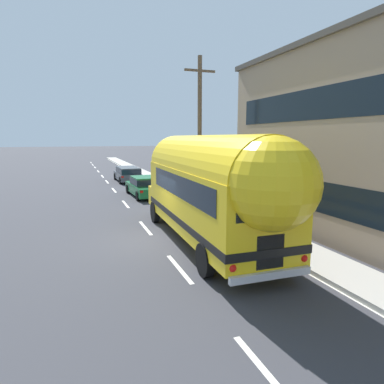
# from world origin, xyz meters

# --- Properties ---
(ground_plane) EXTENTS (300.00, 300.00, 0.00)m
(ground_plane) POSITION_xyz_m (0.00, 0.00, 0.00)
(ground_plane) COLOR #38383D
(lane_markings) EXTENTS (3.67, 80.00, 0.01)m
(lane_markings) POSITION_xyz_m (2.49, 13.05, 0.00)
(lane_markings) COLOR silver
(lane_markings) RESTS_ON ground
(sidewalk_slab) EXTENTS (1.81, 90.00, 0.15)m
(sidewalk_slab) POSITION_xyz_m (4.44, 10.00, 0.07)
(sidewalk_slab) COLOR #ADA89E
(sidewalk_slab) RESTS_ON ground
(utility_pole) EXTENTS (1.80, 0.24, 8.50)m
(utility_pole) POSITION_xyz_m (4.00, 5.41, 4.42)
(utility_pole) COLOR brown
(utility_pole) RESTS_ON ground
(painted_bus) EXTENTS (2.75, 11.25, 4.12)m
(painted_bus) POSITION_xyz_m (1.75, -1.58, 2.30)
(painted_bus) COLOR yellow
(painted_bus) RESTS_ON ground
(car_lead) EXTENTS (2.02, 4.73, 1.37)m
(car_lead) POSITION_xyz_m (1.70, 10.02, 0.74)
(car_lead) COLOR #196633
(car_lead) RESTS_ON ground
(car_second) EXTENTS (2.07, 4.68, 1.37)m
(car_second) POSITION_xyz_m (1.85, 18.16, 0.80)
(car_second) COLOR #474C51
(car_second) RESTS_ON ground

